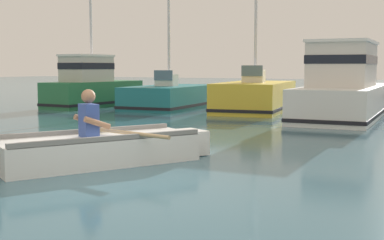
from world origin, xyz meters
TOP-DOWN VIEW (x-y plane):
  - ground_plane at (0.00, 0.00)m, footprint 120.00×120.00m
  - rowboat_with_person at (-1.17, 0.98)m, footprint 2.52×3.46m
  - moored_boat_green at (-9.03, 10.32)m, footprint 1.67×4.49m
  - moored_boat_teal at (-5.94, 11.08)m, footprint 2.53×4.65m
  - moored_boat_yellow at (-2.64, 11.35)m, footprint 2.79×4.95m
  - moored_boat_white at (0.57, 10.42)m, footprint 2.44×6.79m

SIDE VIEW (x-z plane):
  - ground_plane at x=0.00m, z-range 0.00..0.00m
  - rowboat_with_person at x=-1.17m, z-range -0.34..0.85m
  - moored_boat_teal at x=-5.94m, z-range -1.64..2.46m
  - moored_boat_yellow at x=-2.64m, z-range -1.80..2.78m
  - moored_boat_green at x=-9.03m, z-range -1.47..2.99m
  - moored_boat_white at x=0.57m, z-range -0.30..1.99m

